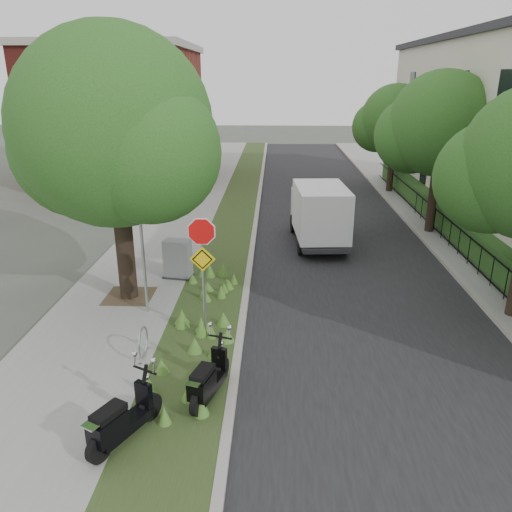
{
  "coord_description": "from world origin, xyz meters",
  "views": [
    {
      "loc": [
        0.33,
        -10.8,
        6.37
      ],
      "look_at": [
        -0.19,
        3.25,
        1.3
      ],
      "focal_mm": 35.0,
      "sensor_mm": 36.0,
      "label": 1
    }
  ],
  "objects_px": {
    "scooter_far": "(117,426)",
    "box_truck": "(319,211)",
    "utility_cabinet": "(178,259)",
    "sign_assembly": "(202,253)",
    "scooter_near": "(206,384)"
  },
  "relations": [
    {
      "from": "scooter_far",
      "to": "utility_cabinet",
      "type": "xyz_separation_m",
      "value": [
        -0.41,
        8.03,
        0.18
      ]
    },
    {
      "from": "scooter_far",
      "to": "box_truck",
      "type": "distance_m",
      "value": 12.81
    },
    {
      "from": "scooter_near",
      "to": "utility_cabinet",
      "type": "relative_size",
      "value": 1.37
    },
    {
      "from": "utility_cabinet",
      "to": "sign_assembly",
      "type": "bearing_deg",
      "value": -69.97
    },
    {
      "from": "sign_assembly",
      "to": "utility_cabinet",
      "type": "distance_m",
      "value": 4.39
    },
    {
      "from": "sign_assembly",
      "to": "utility_cabinet",
      "type": "relative_size",
      "value": 2.55
    },
    {
      "from": "sign_assembly",
      "to": "scooter_near",
      "type": "distance_m",
      "value": 3.4
    },
    {
      "from": "scooter_near",
      "to": "utility_cabinet",
      "type": "height_order",
      "value": "utility_cabinet"
    },
    {
      "from": "sign_assembly",
      "to": "box_truck",
      "type": "xyz_separation_m",
      "value": [
        3.5,
        7.78,
        -0.97
      ]
    },
    {
      "from": "scooter_near",
      "to": "scooter_far",
      "type": "distance_m",
      "value": 1.94
    },
    {
      "from": "scooter_near",
      "to": "scooter_far",
      "type": "xyz_separation_m",
      "value": [
        -1.41,
        -1.34,
        0.02
      ]
    },
    {
      "from": "scooter_far",
      "to": "scooter_near",
      "type": "bearing_deg",
      "value": 43.48
    },
    {
      "from": "scooter_far",
      "to": "utility_cabinet",
      "type": "bearing_deg",
      "value": 92.89
    },
    {
      "from": "scooter_far",
      "to": "box_truck",
      "type": "xyz_separation_m",
      "value": [
        4.5,
        11.97,
        0.81
      ]
    },
    {
      "from": "sign_assembly",
      "to": "box_truck",
      "type": "relative_size",
      "value": 0.68
    }
  ]
}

